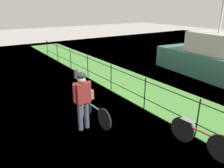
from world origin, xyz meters
The scene contains 11 objects.
ground_plane centered at (0.00, 0.00, 0.00)m, with size 60.00×60.00×0.00m, color #9E9993.
grass_strip centered at (0.00, 3.32, 0.01)m, with size 27.00×2.40×0.03m, color #478438.
iron_fence centered at (0.00, 2.14, 0.64)m, with size 18.04×0.04×1.11m.
bicycle_main centered at (0.77, 0.33, 0.34)m, with size 1.68×0.17×0.63m.
wooden_crate centered at (0.39, 0.32, 0.77)m, with size 0.39×0.26×0.28m, color brown.
terrier_dog centered at (0.41, 0.32, 0.99)m, with size 0.32×0.15×0.18m.
cyclist_person centered at (0.96, -0.11, 1.00)m, with size 0.27×0.54×1.68m.
backpack_on_paving centered at (0.32, 0.18, 0.20)m, with size 0.28×0.18×0.40m, color olive.
mooring_bollard centered at (-3.30, 1.64, 0.22)m, with size 0.20×0.20×0.43m, color #38383D.
bicycle_parked centered at (3.37, 1.74, 0.35)m, with size 1.66×0.20×0.66m.
moored_boat_near centered at (0.20, 7.36, 0.79)m, with size 6.23×2.74×3.70m.
Camera 1 is at (5.76, -2.40, 3.27)m, focal length 34.11 mm.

